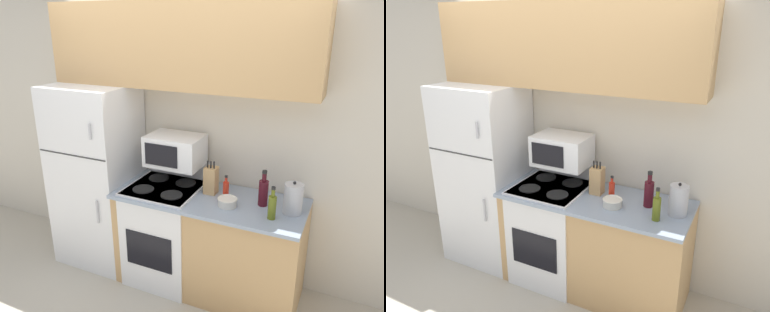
% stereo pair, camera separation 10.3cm
% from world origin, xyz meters
% --- Properties ---
extents(ground_plane, '(12.00, 12.00, 0.00)m').
position_xyz_m(ground_plane, '(0.00, 0.00, 0.00)').
color(ground_plane, beige).
extents(wall_back, '(8.00, 0.05, 2.55)m').
position_xyz_m(wall_back, '(0.00, 0.66, 1.27)').
color(wall_back, beige).
rests_on(wall_back, ground_plane).
extents(lower_cabinets, '(1.61, 0.66, 0.91)m').
position_xyz_m(lower_cabinets, '(0.37, 0.31, 0.46)').
color(lower_cabinets, tan).
rests_on(lower_cabinets, ground_plane).
extents(refrigerator, '(0.75, 0.65, 1.77)m').
position_xyz_m(refrigerator, '(-0.80, 0.31, 0.88)').
color(refrigerator, white).
rests_on(refrigerator, ground_plane).
extents(upper_cabinets, '(2.36, 0.32, 0.69)m').
position_xyz_m(upper_cabinets, '(0.00, 0.48, 2.11)').
color(upper_cabinets, tan).
rests_on(upper_cabinets, refrigerator).
extents(stove, '(0.62, 0.65, 1.09)m').
position_xyz_m(stove, '(-0.05, 0.30, 0.48)').
color(stove, white).
rests_on(stove, ground_plane).
extents(microwave, '(0.48, 0.35, 0.27)m').
position_xyz_m(microwave, '(-0.01, 0.43, 1.23)').
color(microwave, white).
rests_on(microwave, stove).
extents(knife_block, '(0.10, 0.11, 0.29)m').
position_xyz_m(knife_block, '(0.36, 0.38, 1.03)').
color(knife_block, tan).
rests_on(knife_block, lower_cabinets).
extents(bowl, '(0.16, 0.16, 0.07)m').
position_xyz_m(bowl, '(0.57, 0.21, 0.95)').
color(bowl, silver).
rests_on(bowl, lower_cabinets).
extents(bottle_olive_oil, '(0.06, 0.06, 0.26)m').
position_xyz_m(bottle_olive_oil, '(0.94, 0.15, 1.01)').
color(bottle_olive_oil, '#5B6619').
rests_on(bottle_olive_oil, lower_cabinets).
extents(bottle_wine_red, '(0.08, 0.08, 0.30)m').
position_xyz_m(bottle_wine_red, '(0.82, 0.34, 1.03)').
color(bottle_wine_red, '#470F19').
rests_on(bottle_wine_red, lower_cabinets).
extents(bottle_hot_sauce, '(0.05, 0.05, 0.20)m').
position_xyz_m(bottle_hot_sauce, '(0.51, 0.35, 0.99)').
color(bottle_hot_sauce, red).
rests_on(bottle_hot_sauce, lower_cabinets).
extents(kettle, '(0.14, 0.14, 0.26)m').
position_xyz_m(kettle, '(1.06, 0.31, 1.03)').
color(kettle, '#B7B7BC').
rests_on(kettle, lower_cabinets).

